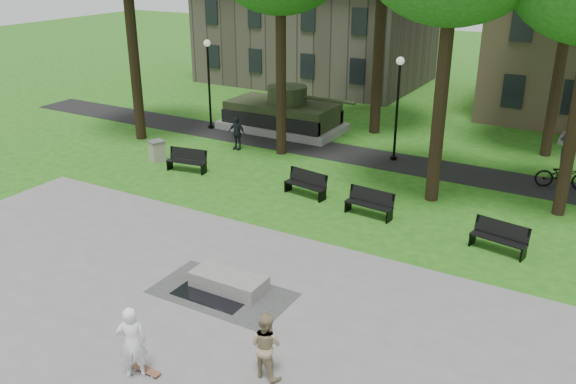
# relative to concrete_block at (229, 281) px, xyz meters

# --- Properties ---
(ground) EXTENTS (120.00, 120.00, 0.00)m
(ground) POSITION_rel_concrete_block_xyz_m (-0.51, 0.97, -0.24)
(ground) COLOR #1F5614
(ground) RESTS_ON ground
(plaza) EXTENTS (22.00, 16.00, 0.02)m
(plaza) POSITION_rel_concrete_block_xyz_m (-0.51, -4.03, -0.23)
(plaza) COLOR gray
(plaza) RESTS_ON ground
(footpath) EXTENTS (44.00, 2.60, 0.01)m
(footpath) POSITION_rel_concrete_block_xyz_m (-0.51, 12.97, -0.24)
(footpath) COLOR black
(footpath) RESTS_ON ground
(building_left) EXTENTS (15.00, 10.00, 7.20)m
(building_left) POSITION_rel_concrete_block_xyz_m (-11.51, 27.47, 3.35)
(building_left) COLOR #4C443D
(building_left) RESTS_ON ground
(lamp_left) EXTENTS (0.36, 0.36, 4.73)m
(lamp_left) POSITION_rel_concrete_block_xyz_m (-10.51, 13.27, 2.55)
(lamp_left) COLOR black
(lamp_left) RESTS_ON ground
(lamp_mid) EXTENTS (0.36, 0.36, 4.73)m
(lamp_mid) POSITION_rel_concrete_block_xyz_m (-0.01, 13.27, 2.55)
(lamp_mid) COLOR black
(lamp_mid) RESTS_ON ground
(tank_monument) EXTENTS (7.45, 3.40, 2.40)m
(tank_monument) POSITION_rel_concrete_block_xyz_m (-6.96, 14.97, 0.61)
(tank_monument) COLOR gray
(tank_monument) RESTS_ON ground
(puddle) EXTENTS (2.20, 1.20, 0.00)m
(puddle) POSITION_rel_concrete_block_xyz_m (-0.21, -0.52, -0.22)
(puddle) COLOR black
(puddle) RESTS_ON plaza
(concrete_block) EXTENTS (2.20, 1.00, 0.45)m
(concrete_block) POSITION_rel_concrete_block_xyz_m (0.00, 0.00, 0.00)
(concrete_block) COLOR gray
(concrete_block) RESTS_ON plaza
(skateboard) EXTENTS (0.79, 0.23, 0.07)m
(skateboard) POSITION_rel_concrete_block_xyz_m (0.49, -4.04, -0.19)
(skateboard) COLOR brown
(skateboard) RESTS_ON plaza
(skateboarder) EXTENTS (0.79, 0.76, 1.82)m
(skateboarder) POSITION_rel_concrete_block_xyz_m (0.36, -4.25, 0.69)
(skateboarder) COLOR white
(skateboarder) RESTS_ON plaza
(friend_watching) EXTENTS (0.87, 0.71, 1.65)m
(friend_watching) POSITION_rel_concrete_block_xyz_m (2.97, -2.73, 0.60)
(friend_watching) COLOR tan
(friend_watching) RESTS_ON plaza
(pedestrian_walker) EXTENTS (0.97, 0.43, 1.63)m
(pedestrian_walker) POSITION_rel_concrete_block_xyz_m (-7.19, 10.92, 0.57)
(pedestrian_walker) COLOR black
(pedestrian_walker) RESTS_ON ground
(cyclist) EXTENTS (2.24, 1.34, 2.31)m
(cyclist) POSITION_rel_concrete_block_xyz_m (7.23, 13.30, 0.70)
(cyclist) COLOR black
(cyclist) RESTS_ON ground
(park_bench_0) EXTENTS (1.85, 0.80, 1.00)m
(park_bench_0) POSITION_rel_concrete_block_xyz_m (-7.30, 7.28, 0.28)
(park_bench_0) COLOR black
(park_bench_0) RESTS_ON ground
(park_bench_1) EXTENTS (1.85, 0.80, 1.00)m
(park_bench_1) POSITION_rel_concrete_block_xyz_m (-1.46, 7.39, 0.28)
(park_bench_1) COLOR black
(park_bench_1) RESTS_ON ground
(park_bench_2) EXTENTS (1.83, 0.68, 1.00)m
(park_bench_2) POSITION_rel_concrete_block_xyz_m (1.48, 6.83, 0.28)
(park_bench_2) COLOR black
(park_bench_2) RESTS_ON ground
(park_bench_3) EXTENTS (1.85, 0.84, 1.00)m
(park_bench_3) POSITION_rel_concrete_block_xyz_m (6.21, 6.31, 0.28)
(park_bench_3) COLOR black
(park_bench_3) RESTS_ON ground
(trash_bin) EXTENTS (0.86, 0.86, 0.96)m
(trash_bin) POSITION_rel_concrete_block_xyz_m (-9.40, 7.66, 0.24)
(trash_bin) COLOR gray
(trash_bin) RESTS_ON ground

